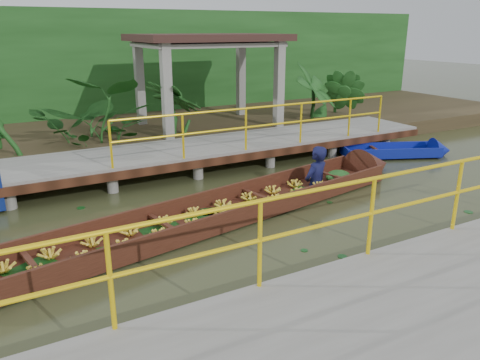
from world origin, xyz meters
TOP-DOWN VIEW (x-y plane):
  - ground at (0.00, 0.00)m, footprint 80.00×80.00m
  - land_strip at (0.00, 7.50)m, footprint 30.00×8.00m
  - far_dock at (0.02, 3.43)m, footprint 16.00×2.06m
  - near_dock at (1.00, -4.20)m, footprint 18.00×2.40m
  - pavilion at (3.00, 6.30)m, footprint 4.40×3.00m
  - foliage_backdrop at (0.00, 10.00)m, footprint 30.00×0.80m
  - vendor_boat at (0.56, 0.26)m, footprint 10.63×2.94m
  - moored_blue_boat at (7.07, 1.65)m, footprint 3.09×1.88m
  - tropical_plants at (1.26, 5.30)m, footprint 14.30×1.30m

SIDE VIEW (x-z plane):
  - ground at x=0.00m, z-range 0.00..0.00m
  - moored_blue_boat at x=7.07m, z-range -0.23..0.49m
  - land_strip at x=0.00m, z-range 0.00..0.45m
  - vendor_boat at x=0.56m, z-range -0.88..1.36m
  - near_dock at x=1.00m, z-range -0.56..1.16m
  - far_dock at x=0.02m, z-range -0.35..1.30m
  - tropical_plants at x=1.26m, z-range 0.45..2.08m
  - foliage_backdrop at x=0.00m, z-range 0.00..4.00m
  - pavilion at x=3.00m, z-range 1.32..4.32m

